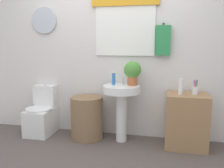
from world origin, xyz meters
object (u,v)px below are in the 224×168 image
Objects in this scene: wooden_cabinet at (186,121)px; laundry_hamper at (87,118)px; pedestal_sink at (121,100)px; toothbrush_cup at (195,90)px; potted_plant at (132,71)px; soap_bottle at (114,79)px; lotion_bottle at (181,87)px; toilet at (42,115)px.

laundry_hamper is at bearing 180.00° from wooden_cabinet.
toothbrush_cup is (0.96, 0.02, 0.17)m from pedestal_sink.
potted_plant reaches higher than laundry_hamper.
lotion_bottle is (0.90, -0.09, -0.06)m from soap_bottle.
toilet is 0.93× the size of pedestal_sink.
laundry_hamper is at bearing -2.73° from toilet.
soap_bottle is (0.38, 0.05, 0.57)m from laundry_hamper.
laundry_hamper is at bearing -174.68° from potted_plant.
potted_plant is at bearing 5.32° from laundry_hamper.
toothbrush_cup is at bearing -2.79° from potted_plant.
toothbrush_cup is at bearing -1.59° from soap_bottle.
wooden_cabinet is 0.42m from toothbrush_cup.
toilet is at bearing -179.20° from soap_bottle.
toilet is 2.08m from lotion_bottle.
laundry_hamper is at bearing -179.22° from toothbrush_cup.
pedestal_sink reaches higher than wooden_cabinet.
potted_plant is 0.66m from lotion_bottle.
laundry_hamper is 1.54m from toothbrush_cup.
soap_bottle is 0.77× the size of lotion_bottle.
toilet is 0.73m from laundry_hamper.
pedestal_sink is 4.27× the size of toothbrush_cup.
toothbrush_cup reaches higher than laundry_hamper.
toilet is 2.24× the size of potted_plant.
pedestal_sink is 0.90m from wooden_cabinet.
wooden_cabinet is 0.96m from potted_plant.
potted_plant reaches higher than lotion_bottle.
soap_bottle is 0.90m from lotion_bottle.
pedestal_sink is 3.80× the size of lotion_bottle.
potted_plant is (0.26, 0.01, 0.11)m from soap_bottle.
lotion_bottle is 1.12× the size of toothbrush_cup.
wooden_cabinet is at bearing -4.71° from potted_plant.
wooden_cabinet is at bearing 23.28° from lotion_bottle.
pedestal_sink is 0.42m from potted_plant.
lotion_bottle reaches higher than toothbrush_cup.
pedestal_sink is 4.95× the size of soap_bottle.
soap_bottle is at bearing 174.26° from lotion_bottle.
pedestal_sink is 2.41× the size of potted_plant.
soap_bottle reaches higher than toothbrush_cup.
toilet is 1.27m from pedestal_sink.
toothbrush_cup is at bearing 12.11° from wooden_cabinet.
lotion_bottle is at bearing -2.13° from toilet.
soap_bottle is 1.09m from toothbrush_cup.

